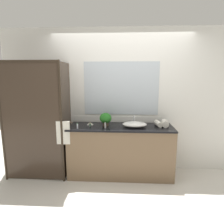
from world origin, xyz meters
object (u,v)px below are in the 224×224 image
at_px(faucet, 134,121).
at_px(soap_dish, 90,124).
at_px(amenity_bottle_lotion, 77,126).
at_px(amenity_bottle_body_wash, 90,124).
at_px(sink_basin, 135,124).
at_px(rolled_towel_near_edge, 165,123).
at_px(potted_plant, 106,119).
at_px(amenity_bottle_shampoo, 105,125).
at_px(rolled_towel_middle, 158,124).

xyz_separation_m(faucet, soap_dish, (-0.78, -0.09, -0.04)).
relative_size(amenity_bottle_lotion, amenity_bottle_body_wash, 1.28).
xyz_separation_m(sink_basin, faucet, (0.00, 0.17, 0.01)).
bearing_deg(amenity_bottle_lotion, rolled_towel_near_edge, 8.59).
relative_size(potted_plant, amenity_bottle_body_wash, 3.09).
height_order(faucet, soap_dish, faucet).
bearing_deg(amenity_bottle_lotion, potted_plant, 25.16).
bearing_deg(sink_basin, amenity_bottle_lotion, -169.47).
distance_m(amenity_bottle_body_wash, amenity_bottle_shampoo, 0.28).
relative_size(potted_plant, rolled_towel_near_edge, 1.08).
xyz_separation_m(faucet, rolled_towel_near_edge, (0.52, -0.13, 0.01)).
relative_size(amenity_bottle_body_wash, amenity_bottle_shampoo, 0.78).
height_order(soap_dish, amenity_bottle_lotion, amenity_bottle_lotion).
distance_m(potted_plant, amenity_bottle_lotion, 0.50).
bearing_deg(faucet, soap_dish, -173.41).
xyz_separation_m(faucet, amenity_bottle_lotion, (-0.95, -0.35, -0.01)).
bearing_deg(faucet, amenity_bottle_lotion, -159.79).
bearing_deg(faucet, potted_plant, -164.49).
relative_size(soap_dish, amenity_bottle_body_wash, 1.36).
bearing_deg(soap_dish, amenity_bottle_body_wash, -80.89).
height_order(amenity_bottle_lotion, amenity_bottle_body_wash, amenity_bottle_lotion).
distance_m(sink_basin, soap_dish, 0.78).
relative_size(rolled_towel_near_edge, rolled_towel_middle, 0.97).
distance_m(soap_dish, rolled_towel_middle, 1.19).
xyz_separation_m(amenity_bottle_lotion, rolled_towel_middle, (1.36, 0.24, 0.00)).
bearing_deg(rolled_towel_middle, potted_plant, -178.32).
bearing_deg(amenity_bottle_body_wash, amenity_bottle_shampoo, -17.97).
xyz_separation_m(sink_basin, rolled_towel_near_edge, (0.52, 0.05, 0.01)).
xyz_separation_m(potted_plant, amenity_bottle_lotion, (-0.45, -0.21, -0.08)).
relative_size(faucet, potted_plant, 0.75).
height_order(sink_basin, faucet, faucet).
bearing_deg(rolled_towel_middle, amenity_bottle_body_wash, -175.81).
bearing_deg(amenity_bottle_shampoo, amenity_bottle_body_wash, 162.03).
relative_size(potted_plant, amenity_bottle_shampoo, 2.41).
bearing_deg(potted_plant, soap_dish, 169.96).
bearing_deg(sink_basin, amenity_bottle_shampoo, -167.24).
bearing_deg(soap_dish, amenity_bottle_shampoo, -34.43).
xyz_separation_m(amenity_bottle_body_wash, rolled_towel_near_edge, (1.28, 0.07, 0.02)).
xyz_separation_m(amenity_bottle_lotion, amenity_bottle_shampoo, (0.45, 0.06, -0.00)).
relative_size(amenity_bottle_lotion, rolled_towel_near_edge, 0.45).
relative_size(amenity_bottle_shampoo, rolled_towel_near_edge, 0.45).
xyz_separation_m(amenity_bottle_shampoo, rolled_towel_near_edge, (1.02, 0.16, 0.01)).
relative_size(faucet, rolled_towel_near_edge, 0.81).
bearing_deg(amenity_bottle_body_wash, soap_dish, 99.11).
bearing_deg(rolled_towel_near_edge, rolled_towel_middle, 172.37).
xyz_separation_m(faucet, amenity_bottle_body_wash, (-0.76, -0.20, -0.02)).
distance_m(amenity_bottle_lotion, amenity_bottle_body_wash, 0.24).
xyz_separation_m(soap_dish, amenity_bottle_lotion, (-0.17, -0.26, 0.03)).
bearing_deg(rolled_towel_middle, soap_dish, 178.92).
relative_size(faucet, amenity_bottle_body_wash, 2.30).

